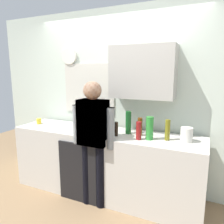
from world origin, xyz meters
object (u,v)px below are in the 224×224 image
at_px(bottle_clear_soda, 150,128).
at_px(dish_soap, 98,123).
at_px(potted_plant, 83,123).
at_px(person_at_sink, 93,134).
at_px(coffee_maker, 91,116).
at_px(storage_canister, 187,135).
at_px(bottle_dark_sauce, 116,129).
at_px(bottle_red_vinegar, 139,131).
at_px(cup_yellow_cup, 39,121).
at_px(bottle_amber_beer, 140,127).
at_px(bottle_olive_oil, 168,130).
at_px(cup_terracotta_mug, 109,126).
at_px(bottle_green_wine, 128,122).
at_px(person_guest, 93,134).

xyz_separation_m(bottle_clear_soda, dish_soap, (-0.80, 0.17, -0.06)).
bearing_deg(dish_soap, potted_plant, -110.25).
relative_size(bottle_clear_soda, person_at_sink, 0.17).
relative_size(coffee_maker, storage_canister, 1.94).
height_order(coffee_maker, bottle_dark_sauce, coffee_maker).
bearing_deg(bottle_red_vinegar, potted_plant, -179.06).
relative_size(bottle_dark_sauce, cup_yellow_cup, 2.12).
height_order(bottle_dark_sauce, cup_yellow_cup, bottle_dark_sauce).
height_order(bottle_amber_beer, bottle_olive_oil, bottle_olive_oil).
distance_m(coffee_maker, bottle_amber_beer, 0.84).
bearing_deg(bottle_clear_soda, cup_terracotta_mug, 161.00).
xyz_separation_m(bottle_red_vinegar, storage_canister, (0.53, 0.15, -0.02)).
bearing_deg(bottle_clear_soda, storage_canister, 12.73).
xyz_separation_m(cup_yellow_cup, cup_terracotta_mug, (1.14, 0.16, 0.00)).
height_order(bottle_red_vinegar, bottle_olive_oil, bottle_olive_oil).
distance_m(potted_plant, person_at_sink, 0.30).
xyz_separation_m(bottle_amber_beer, bottle_clear_soda, (0.15, -0.12, 0.02)).
bearing_deg(bottle_olive_oil, bottle_red_vinegar, -159.21).
relative_size(coffee_maker, potted_plant, 1.43).
bearing_deg(bottle_red_vinegar, storage_canister, 15.69).
distance_m(bottle_green_wine, person_at_sink, 0.50).
xyz_separation_m(cup_terracotta_mug, potted_plant, (-0.25, -0.29, 0.09)).
xyz_separation_m(bottle_clear_soda, cup_terracotta_mug, (-0.63, 0.22, -0.09)).
height_order(coffee_maker, storage_canister, coffee_maker).
bearing_deg(bottle_dark_sauce, dish_soap, 151.29).
bearing_deg(bottle_dark_sauce, cup_terracotta_mug, 129.92).
bearing_deg(bottle_green_wine, coffee_maker, 166.69).
xyz_separation_m(bottle_amber_beer, cup_yellow_cup, (-1.62, -0.06, -0.07)).
bearing_deg(coffee_maker, bottle_clear_soda, -16.50).
bearing_deg(potted_plant, bottle_amber_beer, 14.15).
xyz_separation_m(bottle_amber_beer, dish_soap, (-0.64, 0.06, -0.04)).
distance_m(cup_terracotta_mug, dish_soap, 0.17).
bearing_deg(bottle_green_wine, bottle_clear_soda, -22.77).
height_order(cup_yellow_cup, cup_terracotta_mug, cup_terracotta_mug).
bearing_deg(potted_plant, dish_soap, 69.75).
bearing_deg(bottle_dark_sauce, bottle_red_vinegar, -5.09).
bearing_deg(cup_terracotta_mug, potted_plant, -131.48).
height_order(bottle_red_vinegar, bottle_green_wine, bottle_green_wine).
bearing_deg(potted_plant, bottle_green_wine, 19.60).
height_order(bottle_green_wine, person_guest, person_guest).
height_order(bottle_amber_beer, person_at_sink, person_at_sink).
distance_m(bottle_red_vinegar, bottle_olive_oil, 0.34).
distance_m(bottle_amber_beer, bottle_clear_soda, 0.19).
bearing_deg(person_guest, bottle_olive_oil, -163.87).
bearing_deg(bottle_clear_soda, bottle_amber_beer, 142.94).
bearing_deg(person_at_sink, storage_canister, 7.37).
height_order(bottle_green_wine, person_at_sink, person_at_sink).
xyz_separation_m(coffee_maker, bottle_olive_oil, (1.18, -0.22, -0.02)).
distance_m(bottle_amber_beer, bottle_olive_oil, 0.36).
xyz_separation_m(dish_soap, storage_canister, (1.21, -0.08, 0.01)).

